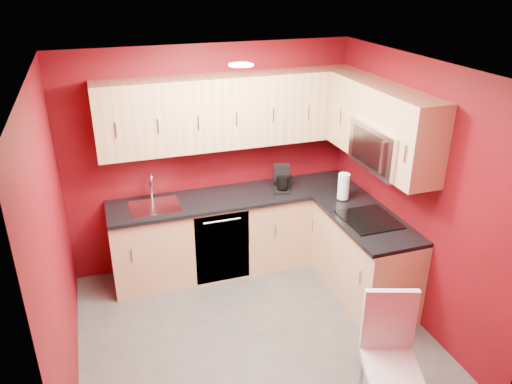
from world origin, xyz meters
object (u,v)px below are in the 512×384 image
coffee_maker (282,179)px  dining_chair (391,361)px  sink (154,203)px  microwave (387,147)px  napkin_holder (284,181)px  paper_towel (344,187)px

coffee_maker → dining_chair: size_ratio=0.29×
coffee_maker → dining_chair: 2.39m
coffee_maker → sink: bearing=-166.8°
microwave → dining_chair: bearing=-116.4°
dining_chair → coffee_maker: bearing=108.7°
sink → coffee_maker: 1.41m
sink → napkin_holder: sink is taller
microwave → paper_towel: size_ratio=2.62×
microwave → coffee_maker: bearing=126.6°
coffee_maker → napkin_holder: 0.15m
coffee_maker → paper_towel: 0.69m
dining_chair → sink: bearing=139.1°
sink → microwave: bearing=-25.6°
napkin_holder → sink: bearing=-178.6°
coffee_maker → napkin_holder: size_ratio=2.04×
microwave → sink: 2.43m
sink → napkin_holder: 1.48m
napkin_holder → dining_chair: 2.49m
paper_towel → dining_chair: bearing=-106.3°
microwave → dining_chair: size_ratio=0.75×
coffee_maker → paper_towel: (0.56, -0.40, -0.00)m
sink → napkin_holder: size_ratio=3.60×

